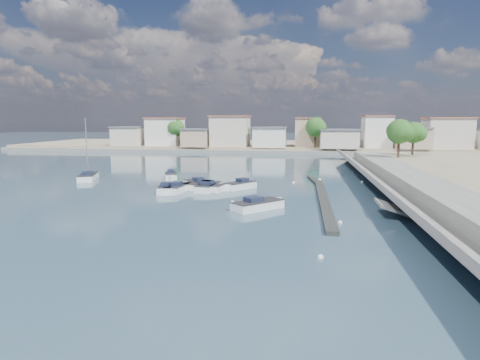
# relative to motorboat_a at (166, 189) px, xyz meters

# --- Properties ---
(ground) EXTENTS (400.00, 400.00, 0.00)m
(ground) POSITION_rel_motorboat_a_xyz_m (11.30, 27.24, -0.38)
(ground) COLOR #27404F
(ground) RESTS_ON ground
(seawall_walkway) EXTENTS (5.00, 90.00, 1.80)m
(seawall_walkway) POSITION_rel_motorboat_a_xyz_m (29.80, 0.24, 0.52)
(seawall_walkway) COLOR slate
(seawall_walkway) RESTS_ON ground
(breakwater) EXTENTS (2.00, 31.02, 0.35)m
(breakwater) POSITION_rel_motorboat_a_xyz_m (18.20, -0.08, -0.21)
(breakwater) COLOR black
(breakwater) RESTS_ON ground
(far_shore_land) EXTENTS (160.00, 40.00, 1.40)m
(far_shore_land) POSITION_rel_motorboat_a_xyz_m (11.30, 79.24, 0.32)
(far_shore_land) COLOR gray
(far_shore_land) RESTS_ON ground
(far_shore_quay) EXTENTS (160.00, 2.50, 0.80)m
(far_shore_quay) POSITION_rel_motorboat_a_xyz_m (11.30, 58.24, 0.02)
(far_shore_quay) COLOR slate
(far_shore_quay) RESTS_ON ground
(far_town) EXTENTS (113.01, 12.80, 8.35)m
(far_town) POSITION_rel_motorboat_a_xyz_m (22.01, 64.16, 4.56)
(far_town) COLOR beige
(far_town) RESTS_ON far_shore_land
(shore_trees) EXTENTS (74.56, 38.32, 7.92)m
(shore_trees) POSITION_rel_motorboat_a_xyz_m (19.64, 55.35, 5.84)
(shore_trees) COLOR #38281E
(shore_trees) RESTS_ON ground
(motorboat_a) EXTENTS (2.23, 4.48, 1.48)m
(motorboat_a) POSITION_rel_motorboat_a_xyz_m (0.00, 0.00, 0.00)
(motorboat_a) COLOR white
(motorboat_a) RESTS_ON ground
(motorboat_b) EXTENTS (2.42, 5.51, 1.48)m
(motorboat_b) POSITION_rel_motorboat_a_xyz_m (4.69, 2.22, -0.00)
(motorboat_b) COLOR white
(motorboat_b) RESTS_ON ground
(motorboat_c) EXTENTS (5.94, 3.27, 1.48)m
(motorboat_c) POSITION_rel_motorboat_a_xyz_m (3.83, 1.77, 0.00)
(motorboat_c) COLOR white
(motorboat_c) RESTS_ON ground
(motorboat_d) EXTENTS (4.08, 4.58, 1.48)m
(motorboat_d) POSITION_rel_motorboat_a_xyz_m (8.17, 3.63, -0.00)
(motorboat_d) COLOR white
(motorboat_d) RESTS_ON ground
(motorboat_e) EXTENTS (2.39, 5.20, 1.48)m
(motorboat_e) POSITION_rel_motorboat_a_xyz_m (1.32, 0.70, -0.00)
(motorboat_e) COLOR white
(motorboat_e) RESTS_ON ground
(motorboat_f) EXTENTS (4.10, 3.99, 1.48)m
(motorboat_f) POSITION_rel_motorboat_a_xyz_m (2.46, 4.35, -0.00)
(motorboat_f) COLOR white
(motorboat_f) RESTS_ON ground
(motorboat_g) EXTENTS (2.95, 4.64, 1.48)m
(motorboat_g) POSITION_rel_motorboat_a_xyz_m (-3.02, 10.81, 0.00)
(motorboat_g) COLOR white
(motorboat_g) RESTS_ON ground
(motorboat_h) EXTENTS (5.08, 5.19, 1.48)m
(motorboat_h) POSITION_rel_motorboat_a_xyz_m (12.01, -7.38, -0.00)
(motorboat_h) COLOR white
(motorboat_h) RESTS_ON ground
(sailboat) EXTENTS (3.99, 6.72, 9.00)m
(sailboat) POSITION_rel_motorboat_a_xyz_m (-14.66, 8.47, 0.03)
(sailboat) COLOR white
(sailboat) RESTS_ON ground
(mooring_buoys) EXTENTS (15.79, 33.92, 0.41)m
(mooring_buoys) POSITION_rel_motorboat_a_xyz_m (17.17, -0.67, -0.33)
(mooring_buoys) COLOR white
(mooring_buoys) RESTS_ON ground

